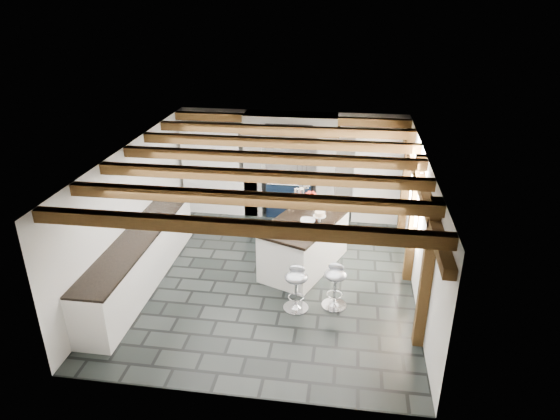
# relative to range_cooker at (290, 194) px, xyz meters

# --- Properties ---
(ground) EXTENTS (6.00, 6.00, 0.00)m
(ground) POSITION_rel_range_cooker_xyz_m (0.00, -2.68, -0.47)
(ground) COLOR black
(ground) RESTS_ON ground
(room_shell) EXTENTS (6.00, 6.03, 6.00)m
(room_shell) POSITION_rel_range_cooker_xyz_m (-0.61, -1.26, 0.60)
(room_shell) COLOR silver
(room_shell) RESTS_ON ground
(range_cooker) EXTENTS (1.00, 0.63, 0.99)m
(range_cooker) POSITION_rel_range_cooker_xyz_m (0.00, 0.00, 0.00)
(range_cooker) COLOR black
(range_cooker) RESTS_ON ground
(kitchen_island) EXTENTS (1.66, 2.17, 1.27)m
(kitchen_island) POSITION_rel_range_cooker_xyz_m (0.56, -2.31, 0.02)
(kitchen_island) COLOR white
(kitchen_island) RESTS_ON ground
(bar_stool_near) EXTENTS (0.43, 0.43, 0.76)m
(bar_stool_near) POSITION_rel_range_cooker_xyz_m (1.17, -3.51, 0.00)
(bar_stool_near) COLOR silver
(bar_stool_near) RESTS_ON ground
(bar_stool_far) EXTENTS (0.41, 0.41, 0.76)m
(bar_stool_far) POSITION_rel_range_cooker_xyz_m (0.56, -3.67, 0.01)
(bar_stool_far) COLOR silver
(bar_stool_far) RESTS_ON ground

